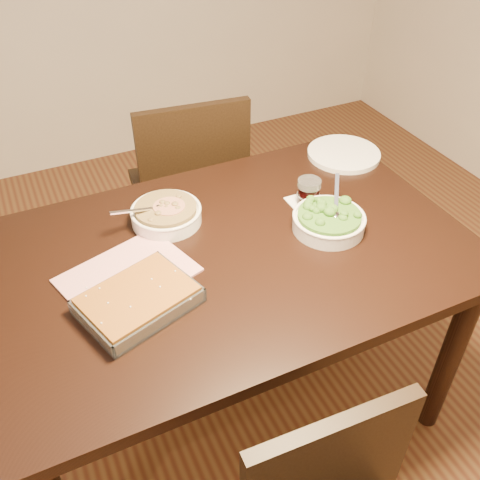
{
  "coord_description": "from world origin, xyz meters",
  "views": [
    {
      "loc": [
        -0.47,
        -1.08,
        1.75
      ],
      "look_at": [
        0.02,
        -0.03,
        0.8
      ],
      "focal_mm": 40.0,
      "sensor_mm": 36.0,
      "label": 1
    }
  ],
  "objects_px": {
    "table": "(229,274)",
    "dinner_plate": "(344,154)",
    "broccoli_bowl": "(329,220)",
    "wine_tumbler": "(309,191)",
    "baking_dish": "(138,300)",
    "chair_far": "(190,186)",
    "stew_bowl": "(166,213)"
  },
  "relations": [
    {
      "from": "table",
      "to": "dinner_plate",
      "type": "height_order",
      "value": "dinner_plate"
    },
    {
      "from": "broccoli_bowl",
      "to": "wine_tumbler",
      "type": "xyz_separation_m",
      "value": [
        0.01,
        0.14,
        0.02
      ]
    },
    {
      "from": "baking_dish",
      "to": "chair_far",
      "type": "distance_m",
      "value": 0.96
    },
    {
      "from": "stew_bowl",
      "to": "chair_far",
      "type": "distance_m",
      "value": 0.62
    },
    {
      "from": "wine_tumbler",
      "to": "baking_dish",
      "type": "bearing_deg",
      "value": -161.16
    },
    {
      "from": "wine_tumbler",
      "to": "dinner_plate",
      "type": "relative_size",
      "value": 0.32
    },
    {
      "from": "stew_bowl",
      "to": "table",
      "type": "bearing_deg",
      "value": -60.45
    },
    {
      "from": "stew_bowl",
      "to": "wine_tumbler",
      "type": "distance_m",
      "value": 0.45
    },
    {
      "from": "stew_bowl",
      "to": "chair_far",
      "type": "bearing_deg",
      "value": 63.0
    },
    {
      "from": "baking_dish",
      "to": "dinner_plate",
      "type": "xyz_separation_m",
      "value": [
        0.9,
        0.42,
        -0.02
      ]
    },
    {
      "from": "stew_bowl",
      "to": "baking_dish",
      "type": "bearing_deg",
      "value": -120.27
    },
    {
      "from": "stew_bowl",
      "to": "chair_far",
      "type": "height_order",
      "value": "chair_far"
    },
    {
      "from": "broccoli_bowl",
      "to": "chair_far",
      "type": "distance_m",
      "value": 0.8
    },
    {
      "from": "dinner_plate",
      "to": "chair_far",
      "type": "xyz_separation_m",
      "value": [
        -0.46,
        0.4,
        -0.24
      ]
    },
    {
      "from": "stew_bowl",
      "to": "dinner_plate",
      "type": "bearing_deg",
      "value": 8.06
    },
    {
      "from": "table",
      "to": "broccoli_bowl",
      "type": "relative_size",
      "value": 6.05
    },
    {
      "from": "table",
      "to": "broccoli_bowl",
      "type": "height_order",
      "value": "broccoli_bowl"
    },
    {
      "from": "table",
      "to": "broccoli_bowl",
      "type": "distance_m",
      "value": 0.34
    },
    {
      "from": "stew_bowl",
      "to": "broccoli_bowl",
      "type": "distance_m",
      "value": 0.49
    },
    {
      "from": "broccoli_bowl",
      "to": "wine_tumbler",
      "type": "distance_m",
      "value": 0.14
    },
    {
      "from": "broccoli_bowl",
      "to": "dinner_plate",
      "type": "relative_size",
      "value": 0.88
    },
    {
      "from": "wine_tumbler",
      "to": "dinner_plate",
      "type": "distance_m",
      "value": 0.34
    },
    {
      "from": "table",
      "to": "baking_dish",
      "type": "relative_size",
      "value": 4.25
    },
    {
      "from": "table",
      "to": "dinner_plate",
      "type": "distance_m",
      "value": 0.68
    },
    {
      "from": "stew_bowl",
      "to": "broccoli_bowl",
      "type": "xyz_separation_m",
      "value": [
        0.43,
        -0.24,
        0.0
      ]
    },
    {
      "from": "stew_bowl",
      "to": "chair_far",
      "type": "relative_size",
      "value": 0.26
    },
    {
      "from": "broccoli_bowl",
      "to": "chair_far",
      "type": "bearing_deg",
      "value": 103.44
    },
    {
      "from": "wine_tumbler",
      "to": "chair_far",
      "type": "xyz_separation_m",
      "value": [
        -0.19,
        0.6,
        -0.28
      ]
    },
    {
      "from": "baking_dish",
      "to": "dinner_plate",
      "type": "height_order",
      "value": "baking_dish"
    },
    {
      "from": "baking_dish",
      "to": "table",
      "type": "bearing_deg",
      "value": 2.22
    },
    {
      "from": "wine_tumbler",
      "to": "chair_far",
      "type": "relative_size",
      "value": 0.09
    },
    {
      "from": "dinner_plate",
      "to": "wine_tumbler",
      "type": "bearing_deg",
      "value": -143.42
    }
  ]
}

